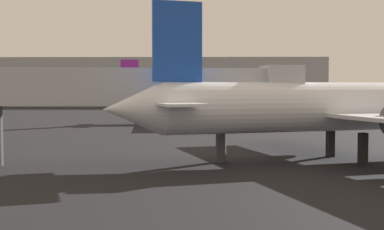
# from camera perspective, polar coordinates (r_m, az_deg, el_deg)

# --- Properties ---
(airplane_at_gate) EXTENTS (35.01, 27.26, 10.20)m
(airplane_at_gate) POSITION_cam_1_polar(r_m,az_deg,el_deg) (37.37, 17.97, 0.87)
(airplane_at_gate) COLOR silver
(airplane_at_gate) RESTS_ON ground_plane
(airplane_far_left) EXTENTS (22.98, 24.75, 8.77)m
(airplane_far_left) POSITION_cam_1_polar(r_m,az_deg,el_deg) (72.00, -0.65, 1.28)
(airplane_far_left) COLOR #B2BCCC
(airplane_far_left) RESTS_ON ground_plane
(jet_bridge) EXTENTS (22.81, 5.36, 6.42)m
(jet_bridge) POSITION_cam_1_polar(r_m,az_deg,el_deg) (33.95, -5.29, 2.93)
(jet_bridge) COLOR #B2B7BC
(jet_bridge) RESTS_ON ground_plane
(terminal_building) EXTENTS (95.84, 23.43, 12.79)m
(terminal_building) POSITION_cam_1_polar(r_m,az_deg,el_deg) (146.16, -5.01, 3.59)
(terminal_building) COLOR #999EA3
(terminal_building) RESTS_ON ground_plane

